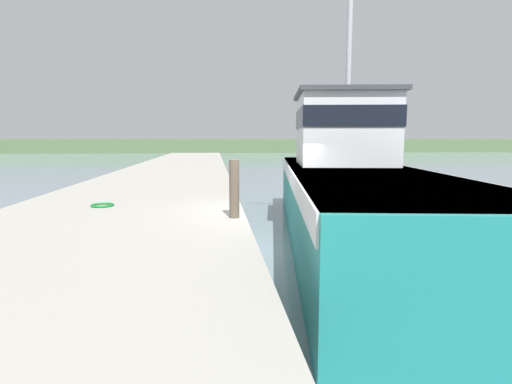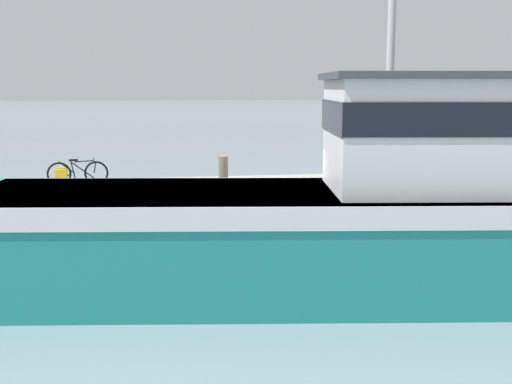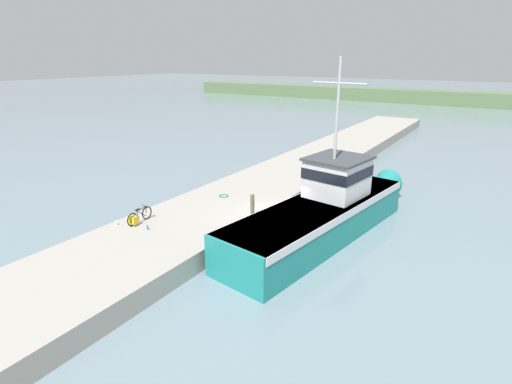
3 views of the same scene
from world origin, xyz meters
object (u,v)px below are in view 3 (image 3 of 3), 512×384
(mooring_post, at_px, (252,206))
(fishing_boat_main, at_px, (327,209))
(water_bottle_by_bike, at_px, (148,227))
(bicycle_touring, at_px, (138,217))
(water_bottle_on_curb, at_px, (116,223))

(mooring_post, bearing_deg, fishing_boat_main, 33.71)
(fishing_boat_main, relative_size, water_bottle_by_bike, 68.07)
(mooring_post, bearing_deg, water_bottle_by_bike, -129.73)
(mooring_post, height_order, water_bottle_by_bike, mooring_post)
(bicycle_touring, height_order, water_bottle_on_curb, bicycle_touring)
(water_bottle_on_curb, relative_size, water_bottle_by_bike, 1.14)
(mooring_post, bearing_deg, water_bottle_on_curb, -138.34)
(water_bottle_on_curb, xyz_separation_m, water_bottle_by_bike, (1.68, 0.44, -0.02))
(water_bottle_on_curb, bearing_deg, bicycle_touring, 45.05)
(fishing_boat_main, distance_m, water_bottle_on_curb, 10.53)
(fishing_boat_main, xyz_separation_m, water_bottle_on_curb, (-8.20, -6.59, -0.28))
(mooring_post, distance_m, water_bottle_by_bike, 5.25)
(water_bottle_on_curb, bearing_deg, fishing_boat_main, 38.78)
(fishing_boat_main, height_order, mooring_post, fishing_boat_main)
(fishing_boat_main, xyz_separation_m, bicycle_touring, (-7.49, -5.87, -0.07))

